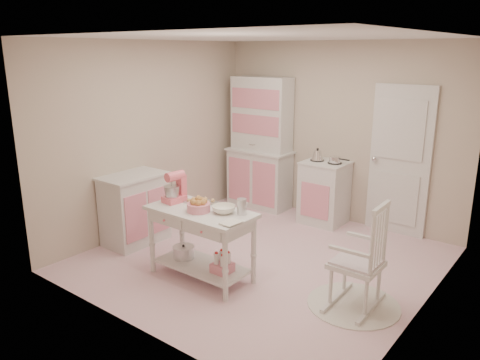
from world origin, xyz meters
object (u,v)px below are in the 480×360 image
object	(u,v)px
hutch	(260,143)
stove	(324,192)
bread_basket	(199,207)
stand_mixer	(174,188)
base_cabinet	(135,209)
work_table	(201,244)
rocking_chair	(357,255)

from	to	relation	value
hutch	stove	size ratio (longest dim) A/B	2.26
stove	bread_basket	size ratio (longest dim) A/B	3.68
hutch	bread_basket	world-z (taller)	hutch
hutch	stand_mixer	world-z (taller)	hutch
bread_basket	base_cabinet	bearing A→B (deg)	169.13
work_table	bread_basket	bearing A→B (deg)	-68.20
rocking_chair	work_table	bearing A→B (deg)	-165.24
stove	rocking_chair	world-z (taller)	rocking_chair
stove	stand_mixer	world-z (taller)	stand_mixer
stove	work_table	world-z (taller)	stove
rocking_chair	work_table	size ratio (longest dim) A/B	0.92
rocking_chair	stove	bearing A→B (deg)	123.50
stove	work_table	size ratio (longest dim) A/B	0.77
base_cabinet	stand_mixer	distance (m)	1.10
stand_mixer	rocking_chair	bearing A→B (deg)	19.23
base_cabinet	hutch	bearing A→B (deg)	79.59
stove	base_cabinet	xyz separation A→B (m)	(-1.61, -2.18, 0.00)
base_cabinet	rocking_chair	xyz separation A→B (m)	(2.98, 0.26, 0.09)
base_cabinet	work_table	bearing A→B (deg)	-9.01
stove	bread_basket	distance (m)	2.49
stand_mixer	bread_basket	world-z (taller)	stand_mixer
base_cabinet	bread_basket	size ratio (longest dim) A/B	3.68
work_table	stand_mixer	distance (m)	0.71
stove	rocking_chair	distance (m)	2.36
stove	work_table	bearing A→B (deg)	-95.65
base_cabinet	rocking_chair	world-z (taller)	rocking_chair
bread_basket	stand_mixer	bearing A→B (deg)	170.96
base_cabinet	bread_basket	distance (m)	1.47
hutch	base_cabinet	world-z (taller)	hutch
hutch	rocking_chair	bearing A→B (deg)	-37.50
work_table	rocking_chair	bearing A→B (deg)	16.72
bread_basket	work_table	bearing A→B (deg)	111.80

